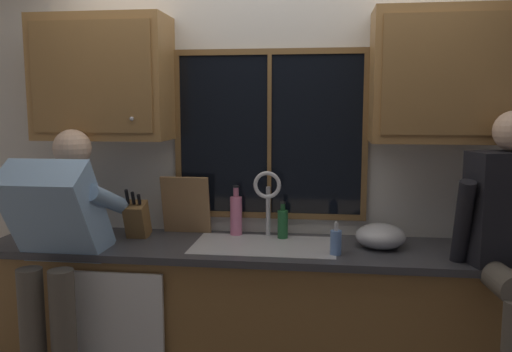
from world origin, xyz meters
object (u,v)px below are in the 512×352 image
(cutting_board, at_px, (186,205))
(soap_dispenser, at_px, (336,242))
(mixing_bowl, at_px, (381,236))
(bottle_green_glass, at_px, (236,214))
(knife_block, at_px, (137,220))
(person_standing, at_px, (58,246))
(bottle_tall_clear, at_px, (283,223))

(cutting_board, xyz_separation_m, soap_dispenser, (0.90, -0.35, -0.11))
(cutting_board, height_order, mixing_bowl, cutting_board)
(cutting_board, relative_size, bottle_green_glass, 1.19)
(knife_block, relative_size, soap_dispenser, 1.77)
(knife_block, relative_size, bottle_green_glass, 1.06)
(knife_block, bearing_deg, bottle_green_glass, 14.50)
(bottle_green_glass, bearing_deg, person_standing, -148.27)
(knife_block, distance_m, bottle_green_glass, 0.59)
(person_standing, relative_size, soap_dispenser, 8.67)
(person_standing, height_order, knife_block, person_standing)
(person_standing, height_order, bottle_green_glass, person_standing)
(knife_block, bearing_deg, soap_dispenser, -9.96)
(knife_block, distance_m, bottle_tall_clear, 0.86)
(bottle_green_glass, xyz_separation_m, bottle_tall_clear, (0.29, -0.05, -0.03))
(bottle_green_glass, bearing_deg, soap_dispenser, -30.70)
(knife_block, bearing_deg, cutting_board, 29.03)
(person_standing, xyz_separation_m, mixing_bowl, (1.71, 0.36, 0.02))
(mixing_bowl, height_order, soap_dispenser, soap_dispenser)
(person_standing, height_order, cutting_board, person_standing)
(knife_block, relative_size, mixing_bowl, 1.16)
(bottle_tall_clear, bearing_deg, soap_dispenser, -44.85)
(person_standing, distance_m, cutting_board, 0.78)
(cutting_board, distance_m, bottle_green_glass, 0.32)
(cutting_board, bearing_deg, knife_block, -150.97)
(bottle_green_glass, bearing_deg, cutting_board, -179.32)
(cutting_board, bearing_deg, bottle_green_glass, 0.68)
(soap_dispenser, distance_m, bottle_tall_clear, 0.43)
(knife_block, height_order, cutting_board, cutting_board)
(person_standing, bearing_deg, knife_block, 52.63)
(knife_block, height_order, bottle_tall_clear, knife_block)
(soap_dispenser, bearing_deg, bottle_green_glass, 149.30)
(person_standing, height_order, bottle_tall_clear, person_standing)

